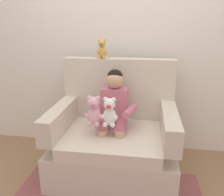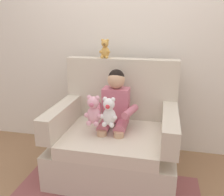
{
  "view_description": "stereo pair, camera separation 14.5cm",
  "coord_description": "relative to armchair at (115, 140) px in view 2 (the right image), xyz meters",
  "views": [
    {
      "loc": [
        0.3,
        -2.09,
        1.48
      ],
      "look_at": [
        -0.01,
        -0.05,
        0.83
      ],
      "focal_mm": 37.96,
      "sensor_mm": 36.0,
      "label": 1
    },
    {
      "loc": [
        0.44,
        -2.07,
        1.48
      ],
      "look_at": [
        -0.01,
        -0.05,
        0.83
      ],
      "focal_mm": 37.96,
      "sensor_mm": 36.0,
      "label": 2
    }
  ],
  "objects": [
    {
      "name": "plush_white",
      "position": [
        -0.02,
        -0.17,
        0.36
      ],
      "size": [
        0.16,
        0.13,
        0.27
      ],
      "rotation": [
        0.0,
        0.0,
        -0.22
      ],
      "color": "white",
      "rests_on": "armchair"
    },
    {
      "name": "plush_honey_on_backrest",
      "position": [
        -0.18,
        0.32,
        0.87
      ],
      "size": [
        0.12,
        0.1,
        0.2
      ],
      "rotation": [
        0.0,
        0.0,
        0.18
      ],
      "color": "gold",
      "rests_on": "armchair"
    },
    {
      "name": "plush_pink",
      "position": [
        -0.17,
        -0.18,
        0.36
      ],
      "size": [
        0.17,
        0.14,
        0.28
      ],
      "rotation": [
        0.0,
        0.0,
        -0.01
      ],
      "color": "#EAA8BC",
      "rests_on": "armchair"
    },
    {
      "name": "seated_child",
      "position": [
        -0.01,
        0.02,
        0.34
      ],
      "size": [
        0.45,
        0.39,
        0.82
      ],
      "rotation": [
        0.0,
        0.0,
        0.05
      ],
      "color": "#C66B7F",
      "rests_on": "armchair"
    },
    {
      "name": "ground_plane",
      "position": [
        0.0,
        -0.05,
        -0.35
      ],
      "size": [
        8.0,
        8.0,
        0.0
      ],
      "primitive_type": "plane",
      "color": "#936D4C"
    },
    {
      "name": "armchair",
      "position": [
        0.0,
        0.0,
        0.0
      ],
      "size": [
        1.19,
        0.9,
        1.13
      ],
      "color": "beige",
      "rests_on": "ground"
    },
    {
      "name": "back_wall",
      "position": [
        0.0,
        0.62,
        0.95
      ],
      "size": [
        6.0,
        0.1,
        2.6
      ],
      "primitive_type": "cube",
      "color": "silver",
      "rests_on": "ground"
    }
  ]
}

